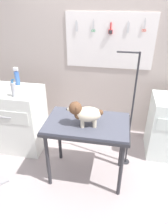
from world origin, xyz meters
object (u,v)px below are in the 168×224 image
object	(u,v)px
grooming_table	(87,129)
dog	(84,113)
counter_left	(16,119)
grooming_arm	(130,119)
conditioner_bottle	(17,77)

from	to	relation	value
grooming_table	dog	xyz separation A→B (m)	(-0.02, -0.07, 0.24)
counter_left	grooming_arm	bearing A→B (deg)	-3.49
grooming_table	counter_left	bearing A→B (deg)	159.91
counter_left	conditioner_bottle	world-z (taller)	conditioner_bottle
dog	counter_left	distance (m)	1.31
grooming_table	conditioner_bottle	size ratio (longest dim) A/B	3.80
grooming_table	dog	world-z (taller)	dog
dog	conditioner_bottle	world-z (taller)	conditioner_bottle
grooming_arm	dog	xyz separation A→B (m)	(-0.51, -0.38, 0.25)
conditioner_bottle	grooming_table	bearing A→B (deg)	-28.77
dog	counter_left	world-z (taller)	dog
grooming_table	dog	size ratio (longest dim) A/B	2.49
grooming_arm	counter_left	bearing A→B (deg)	176.51
dog	conditioner_bottle	size ratio (longest dim) A/B	1.53
grooming_arm	dog	world-z (taller)	grooming_arm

